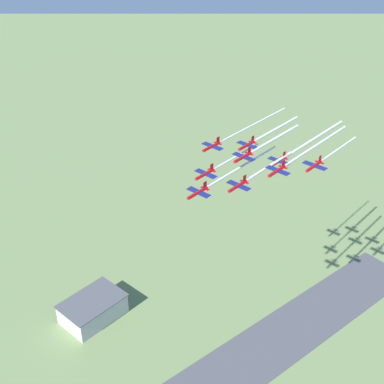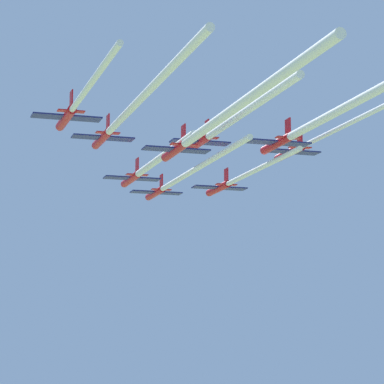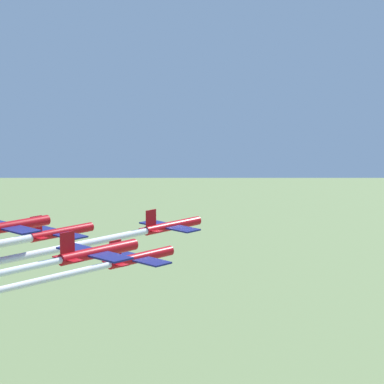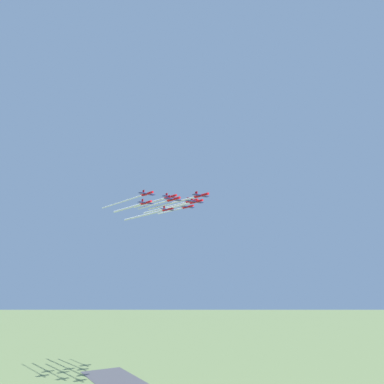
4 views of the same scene
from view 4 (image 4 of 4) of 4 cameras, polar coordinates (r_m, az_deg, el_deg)
The scene contains 18 objects.
jet_0 at distance 211.54m, azimuth 1.39°, elevation -0.51°, with size 11.26×10.54×3.78m.
jet_1 at distance 227.90m, azimuth 0.61°, elevation -1.47°, with size 11.26×10.54×3.78m.
jet_2 at distance 217.20m, azimuth -2.87°, elevation -1.10°, with size 11.26×10.54×3.78m.
jet_3 at distance 245.16m, azimuth -0.06°, elevation -1.37°, with size 11.26×10.54×3.78m.
jet_4 at distance 234.88m, azimuth -3.31°, elevation -0.72°, with size 11.26×10.54×3.78m.
jet_5 at distance 225.23m, azimuth -6.86°, elevation -0.25°, with size 11.26×10.54×3.78m.
jet_6 at distance 261.53m, azimuth -0.65°, elevation -2.26°, with size 11.26×10.54×3.78m.
jet_7 at distance 250.49m, azimuth -3.73°, elevation -2.65°, with size 11.26×10.54×3.78m.
jet_8 at distance 241.42m, azimuth -7.04°, elevation -1.63°, with size 11.26×10.54×3.78m.
smoke_trail_0 at distance 234.13m, azimuth -3.36°, elevation -1.77°, with size 48.82×1.69×0.98m.
smoke_trail_1 at distance 244.83m, azimuth -2.73°, elevation -2.30°, with size 33.84×1.64×1.15m.
smoke_trail_2 at distance 234.54m, azimuth -6.04°, elevation -1.98°, with size 32.95×1.32×0.85m.
smoke_trail_3 at distance 269.66m, azimuth -4.33°, elevation -2.45°, with size 52.55×1.89×1.13m.
smoke_trail_4 at distance 254.34m, azimuth -6.55°, elevation -1.65°, with size 38.03×1.74×1.20m.
smoke_trail_5 at distance 252.05m, azimuth -10.80°, elevation -1.53°, with size 53.43×1.55×0.78m.
smoke_trail_6 at distance 277.80m, azimuth -3.37°, elevation -2.91°, with size 31.46×1.30×0.85m.
smoke_trail_7 at distance 275.93m, azimuth -7.54°, elevation -3.57°, with size 51.92×2.01×1.26m.
smoke_trail_8 at distance 261.28m, azimuth -9.85°, elevation -2.44°, with size 36.91×1.78×1.25m.
Camera 4 is at (161.50, -190.67, 75.06)m, focal length 35.00 mm.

